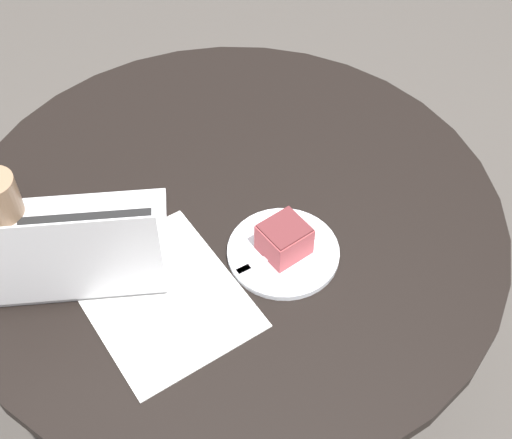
% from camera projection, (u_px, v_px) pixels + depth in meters
% --- Properties ---
extents(ground_plane, '(12.00, 12.00, 0.00)m').
position_uv_depth(ground_plane, '(237.00, 382.00, 1.94)').
color(ground_plane, '#4C4742').
extents(dining_table, '(1.09, 1.09, 0.71)m').
position_uv_depth(dining_table, '(232.00, 253.00, 1.50)').
color(dining_table, black).
rests_on(dining_table, ground_plane).
extents(paper_document, '(0.39, 0.35, 0.00)m').
position_uv_depth(paper_document, '(162.00, 297.00, 1.27)').
color(paper_document, white).
rests_on(paper_document, dining_table).
extents(plate, '(0.21, 0.21, 0.01)m').
position_uv_depth(plate, '(283.00, 252.00, 1.33)').
color(plate, silver).
rests_on(plate, dining_table).
extents(cake_slice, '(0.10, 0.10, 0.07)m').
position_uv_depth(cake_slice, '(284.00, 239.00, 1.30)').
color(cake_slice, '#B74C51').
rests_on(cake_slice, plate).
extents(fork, '(0.06, 0.17, 0.00)m').
position_uv_depth(fork, '(268.00, 258.00, 1.31)').
color(fork, silver).
rests_on(fork, plate).
extents(laptop, '(0.30, 0.35, 0.22)m').
position_uv_depth(laptop, '(80.00, 248.00, 1.30)').
color(laptop, silver).
rests_on(laptop, dining_table).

